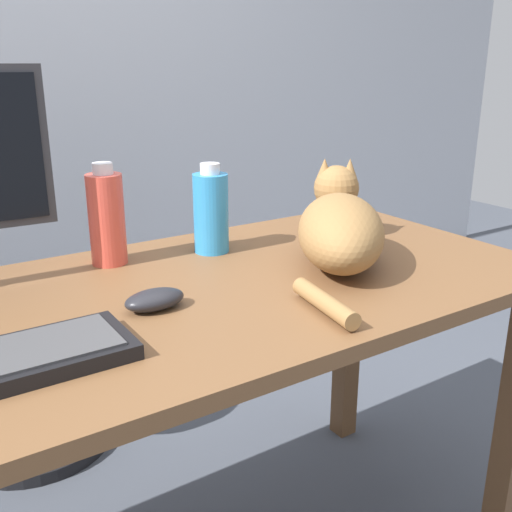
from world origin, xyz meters
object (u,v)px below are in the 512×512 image
Objects in this scene: cat at (340,226)px; computer_mouse at (155,300)px; spray_bottle at (211,212)px; office_chair at (5,336)px; water_bottle at (107,218)px.

cat is 0.45m from computer_mouse.
cat is at bearing -48.21° from spray_bottle.
computer_mouse is (0.13, -0.85, 0.38)m from office_chair.
cat is at bearing -32.29° from water_bottle.
office_chair is at bearing 124.56° from cat.
water_bottle is 1.07× the size of spray_bottle.
spray_bottle is (-0.20, 0.22, 0.01)m from cat.
computer_mouse is at bearing -136.17° from spray_bottle.
office_chair is 0.85m from spray_bottle.
office_chair is at bearing 121.63° from spray_bottle.
office_chair reaches higher than computer_mouse.
office_chair is 1.10m from cat.
cat is 0.50m from water_bottle.
spray_bottle reaches higher than cat.
computer_mouse is (-0.44, -0.02, -0.06)m from cat.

